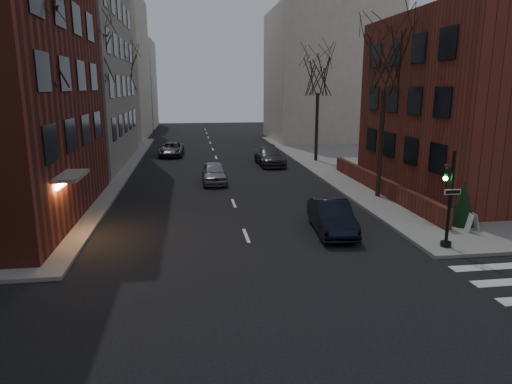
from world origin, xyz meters
The scene contains 19 objects.
building_right_brick centered at (16.50, 19.00, 5.50)m, with size 12.00×14.00×11.00m, color maroon.
low_wall_right centered at (9.30, 19.00, 0.65)m, with size 0.35×16.00×1.00m, color maroon.
building_distant_la centered at (-15.00, 55.00, 9.00)m, with size 14.00×16.00×18.00m, color beige.
building_distant_ra centered at (15.00, 50.00, 8.00)m, with size 14.00×14.00×16.00m, color beige.
building_distant_lb centered at (-13.00, 72.00, 7.00)m, with size 10.00×12.00×14.00m, color beige.
traffic_signal centered at (7.94, 8.99, 1.91)m, with size 0.76×0.44×4.00m.
tree_left_a centered at (-8.80, 14.00, 8.47)m, with size 4.18×4.18×10.26m.
tree_left_b centered at (-8.80, 26.00, 8.91)m, with size 4.40×4.40×10.80m.
tree_left_c centered at (-8.80, 40.00, 8.03)m, with size 3.96×3.96×9.72m.
tree_right_a centered at (8.80, 18.00, 8.03)m, with size 3.96×3.96×9.72m.
tree_right_b centered at (8.80, 32.00, 7.59)m, with size 3.74×3.74×9.18m.
streetlamp_near centered at (-8.20, 22.00, 4.24)m, with size 0.36×0.36×6.28m.
streetlamp_far centered at (-8.20, 42.00, 4.24)m, with size 0.36×0.36×6.28m.
parked_sedan centered at (4.00, 11.96, 0.75)m, with size 1.58×4.53×1.49m, color black.
car_lane_silver centered at (-0.80, 24.03, 0.72)m, with size 1.71×4.24×1.44m, color gray.
car_lane_gray centered at (4.37, 30.86, 0.77)m, with size 2.15×5.28×1.53m, color #39383D.
car_lane_far centered at (-4.24, 37.45, 0.66)m, with size 2.20×4.78×1.33m, color #3B3B3F.
sandwich_board centered at (10.28, 10.71, 0.57)m, with size 0.37×0.52×0.84m, color silver.
evergreen_shrub centered at (10.40, 11.77, 1.23)m, with size 1.29×1.29×2.15m, color black.
Camera 1 is at (-2.38, -7.67, 6.62)m, focal length 32.00 mm.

